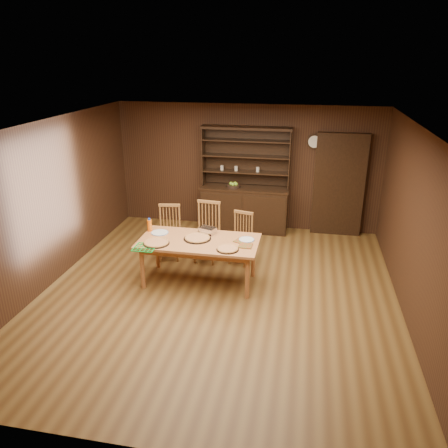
% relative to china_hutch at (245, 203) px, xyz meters
% --- Properties ---
extents(floor, '(6.00, 6.00, 0.00)m').
position_rel_china_hutch_xyz_m(floor, '(0.00, -2.75, -0.60)').
color(floor, brown).
rests_on(floor, ground).
extents(room_shell, '(6.00, 6.00, 6.00)m').
position_rel_china_hutch_xyz_m(room_shell, '(0.00, -2.75, 0.98)').
color(room_shell, white).
rests_on(room_shell, floor).
extents(china_hutch, '(1.84, 0.52, 2.17)m').
position_rel_china_hutch_xyz_m(china_hutch, '(0.00, 0.00, 0.00)').
color(china_hutch, black).
rests_on(china_hutch, floor).
extents(doorway, '(1.00, 0.18, 2.10)m').
position_rel_china_hutch_xyz_m(doorway, '(1.90, 0.15, 0.45)').
color(doorway, black).
rests_on(doorway, floor).
extents(wall_clock, '(0.30, 0.05, 0.30)m').
position_rel_china_hutch_xyz_m(wall_clock, '(1.35, 0.20, 1.30)').
color(wall_clock, black).
rests_on(wall_clock, room_shell).
extents(dining_table, '(1.91, 0.96, 0.75)m').
position_rel_china_hutch_xyz_m(dining_table, '(-0.38, -2.45, 0.07)').
color(dining_table, '#B06D3D').
rests_on(dining_table, floor).
extents(chair_left, '(0.47, 0.45, 1.00)m').
position_rel_china_hutch_xyz_m(chair_left, '(-1.14, -1.61, -0.07)').
color(chair_left, '#A47438').
rests_on(chair_left, floor).
extents(chair_center, '(0.49, 0.47, 1.09)m').
position_rel_china_hutch_xyz_m(chair_center, '(-0.44, -1.57, -0.01)').
color(chair_center, '#A47438').
rests_on(chair_center, floor).
extents(chair_right, '(0.46, 0.45, 0.94)m').
position_rel_china_hutch_xyz_m(chair_right, '(0.17, -1.56, -0.10)').
color(chair_right, '#A47438').
rests_on(chair_right, floor).
extents(pizza_left, '(0.41, 0.41, 0.04)m').
position_rel_china_hutch_xyz_m(pizza_left, '(-1.00, -2.71, 0.17)').
color(pizza_left, black).
rests_on(pizza_left, dining_table).
extents(pizza_right, '(0.34, 0.34, 0.04)m').
position_rel_china_hutch_xyz_m(pizza_right, '(0.14, -2.73, 0.17)').
color(pizza_right, black).
rests_on(pizza_right, dining_table).
extents(pizza_center, '(0.44, 0.44, 0.04)m').
position_rel_china_hutch_xyz_m(pizza_center, '(-0.41, -2.41, 0.17)').
color(pizza_center, black).
rests_on(pizza_center, dining_table).
extents(cooling_rack, '(0.40, 0.40, 0.01)m').
position_rel_china_hutch_xyz_m(cooling_rack, '(-1.12, -2.89, 0.16)').
color(cooling_rack, green).
rests_on(cooling_rack, dining_table).
extents(plate_left, '(0.29, 0.29, 0.02)m').
position_rel_china_hutch_xyz_m(plate_left, '(-1.09, -2.29, 0.16)').
color(plate_left, silver).
rests_on(plate_left, dining_table).
extents(plate_right, '(0.25, 0.25, 0.02)m').
position_rel_china_hutch_xyz_m(plate_right, '(0.37, -2.30, 0.16)').
color(plate_right, silver).
rests_on(plate_right, dining_table).
extents(foil_dish, '(0.31, 0.26, 0.10)m').
position_rel_china_hutch_xyz_m(foil_dish, '(-0.30, -2.14, 0.21)').
color(foil_dish, white).
rests_on(foil_dish, dining_table).
extents(juice_bottle, '(0.08, 0.08, 0.23)m').
position_rel_china_hutch_xyz_m(juice_bottle, '(-1.28, -2.23, 0.26)').
color(juice_bottle, orange).
rests_on(juice_bottle, dining_table).
extents(pot_holder_a, '(0.21, 0.21, 0.02)m').
position_rel_china_hutch_xyz_m(pot_holder_a, '(0.39, -2.54, 0.16)').
color(pot_holder_a, '#B61814').
rests_on(pot_holder_a, dining_table).
extents(pot_holder_b, '(0.24, 0.24, 0.01)m').
position_rel_china_hutch_xyz_m(pot_holder_b, '(0.29, -2.37, 0.16)').
color(pot_holder_b, '#B61814').
rests_on(pot_holder_b, dining_table).
extents(fruit_bowl, '(0.28, 0.28, 0.12)m').
position_rel_china_hutch_xyz_m(fruit_bowl, '(-0.23, -0.07, 0.39)').
color(fruit_bowl, black).
rests_on(fruit_bowl, china_hutch).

